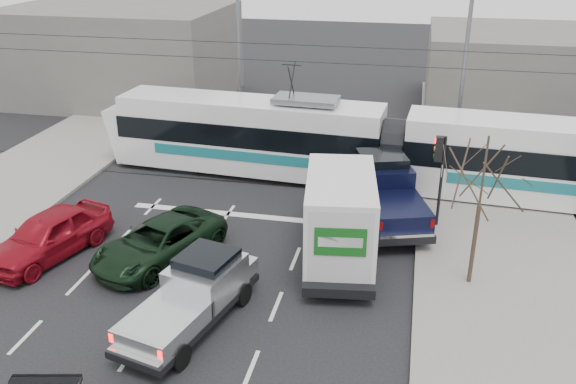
% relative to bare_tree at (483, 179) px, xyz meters
% --- Properties ---
extents(ground, '(120.00, 120.00, 0.00)m').
position_rel_bare_tree_xyz_m(ground, '(-7.60, -2.50, -3.79)').
color(ground, black).
rests_on(ground, ground).
extents(sidewalk_right, '(6.00, 60.00, 0.15)m').
position_rel_bare_tree_xyz_m(sidewalk_right, '(1.40, -2.50, -3.72)').
color(sidewalk_right, gray).
rests_on(sidewalk_right, ground).
extents(rails, '(60.00, 1.60, 0.03)m').
position_rel_bare_tree_xyz_m(rails, '(-7.60, 7.50, -3.78)').
color(rails, '#33302D').
rests_on(rails, ground).
extents(building_left, '(14.00, 10.00, 6.00)m').
position_rel_bare_tree_xyz_m(building_left, '(-21.60, 19.50, -0.79)').
color(building_left, slate).
rests_on(building_left, ground).
extents(building_right, '(12.00, 10.00, 5.00)m').
position_rel_bare_tree_xyz_m(building_right, '(4.40, 21.50, -1.29)').
color(building_right, slate).
rests_on(building_right, ground).
extents(bare_tree, '(2.40, 2.40, 5.00)m').
position_rel_bare_tree_xyz_m(bare_tree, '(0.00, 0.00, 0.00)').
color(bare_tree, '#47382B').
rests_on(bare_tree, ground).
extents(traffic_signal, '(0.44, 0.44, 3.60)m').
position_rel_bare_tree_xyz_m(traffic_signal, '(-1.13, 4.00, -1.05)').
color(traffic_signal, black).
rests_on(traffic_signal, ground).
extents(street_lamp_near, '(2.38, 0.25, 9.00)m').
position_rel_bare_tree_xyz_m(street_lamp_near, '(-0.29, 11.50, 1.32)').
color(street_lamp_near, slate).
rests_on(street_lamp_near, ground).
extents(street_lamp_far, '(2.38, 0.25, 9.00)m').
position_rel_bare_tree_xyz_m(street_lamp_far, '(-11.79, 13.50, 1.32)').
color(street_lamp_far, slate).
rests_on(street_lamp_far, ground).
extents(catenary, '(60.00, 0.20, 7.00)m').
position_rel_bare_tree_xyz_m(catenary, '(-7.60, 7.50, 0.09)').
color(catenary, black).
rests_on(catenary, ground).
extents(tram, '(25.79, 4.31, 5.24)m').
position_rel_bare_tree_xyz_m(tram, '(-3.00, 7.69, -1.93)').
color(tram, white).
rests_on(tram, ground).
extents(silver_pickup, '(2.99, 5.51, 1.90)m').
position_rel_bare_tree_xyz_m(silver_pickup, '(-8.06, -3.66, -2.85)').
color(silver_pickup, black).
rests_on(silver_pickup, ground).
extents(box_truck, '(3.10, 6.80, 3.28)m').
position_rel_bare_tree_xyz_m(box_truck, '(-4.43, 0.94, -2.17)').
color(box_truck, black).
rests_on(box_truck, ground).
extents(navy_pickup, '(3.79, 6.15, 2.44)m').
position_rel_bare_tree_xyz_m(navy_pickup, '(-3.07, 4.48, -2.59)').
color(navy_pickup, black).
rests_on(navy_pickup, ground).
extents(green_car, '(4.16, 5.61, 1.42)m').
position_rel_bare_tree_xyz_m(green_car, '(-10.54, -0.56, -3.08)').
color(green_car, black).
rests_on(green_car, ground).
extents(red_car, '(3.26, 5.20, 1.65)m').
position_rel_bare_tree_xyz_m(red_car, '(-14.46, -1.08, -2.97)').
color(red_car, maroon).
rests_on(red_car, ground).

